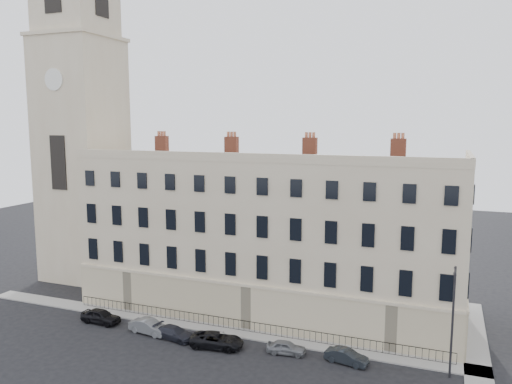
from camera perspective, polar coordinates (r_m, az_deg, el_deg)
ground at (r=39.46m, az=4.01°, el=-19.84°), size 160.00×160.00×0.00m
terrace at (r=49.37m, az=1.54°, el=-4.80°), size 36.22×12.22×17.00m
church_tower at (r=62.10m, az=-19.34°, el=7.75°), size 8.00×8.13×44.00m
pavement_terrace at (r=47.08m, az=-6.24°, el=-15.01°), size 48.00×2.00×0.12m
pavement_east_return at (r=45.40m, az=23.86°, el=-16.57°), size 2.00×24.00×0.12m
railings at (r=45.66m, az=-1.38°, el=-15.05°), size 35.00×0.04×0.96m
car_a at (r=49.57m, az=-17.32°, el=-13.39°), size 3.87×1.63×1.31m
car_b at (r=46.29m, az=-12.10°, el=-14.81°), size 3.92×1.79×1.25m
car_c at (r=44.84m, az=-9.33°, el=-15.61°), size 3.96×2.10×1.09m
car_d at (r=42.95m, az=-4.50°, el=-16.52°), size 4.65×2.58×1.23m
car_e at (r=41.86m, az=3.47°, el=-17.31°), size 3.28×1.62×1.07m
car_f at (r=40.95m, az=10.31°, el=-18.01°), size 3.48×1.71×1.10m
streetlamp at (r=39.24m, az=21.56°, el=-13.18°), size 0.25×1.80×8.33m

